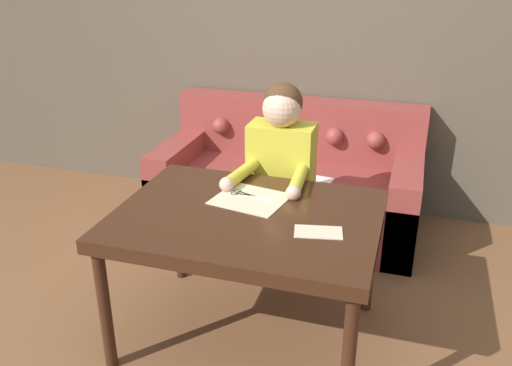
# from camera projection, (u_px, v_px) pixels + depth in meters

# --- Properties ---
(ground_plane) EXTENTS (16.00, 16.00, 0.00)m
(ground_plane) POSITION_uv_depth(u_px,v_px,m) (222.00, 333.00, 2.94)
(ground_plane) COLOR brown
(wall_back) EXTENTS (8.00, 0.06, 2.60)m
(wall_back) POSITION_uv_depth(u_px,v_px,m) (303.00, 39.00, 4.03)
(wall_back) COLOR brown
(wall_back) RESTS_ON ground_plane
(dining_table) EXTENTS (1.28, 0.97, 0.74)m
(dining_table) POSITION_uv_depth(u_px,v_px,m) (247.00, 226.00, 2.67)
(dining_table) COLOR #381E11
(dining_table) RESTS_ON ground_plane
(couch) EXTENTS (1.87, 0.91, 0.89)m
(couch) POSITION_uv_depth(u_px,v_px,m) (289.00, 185.00, 4.02)
(couch) COLOR brown
(couch) RESTS_ON ground_plane
(person) EXTENTS (0.44, 0.62, 1.23)m
(person) POSITION_uv_depth(u_px,v_px,m) (281.00, 181.00, 3.25)
(person) COLOR #33281E
(person) RESTS_ON ground_plane
(pattern_paper_main) EXTENTS (0.41, 0.37, 0.00)m
(pattern_paper_main) POSITION_uv_depth(u_px,v_px,m) (250.00, 199.00, 2.79)
(pattern_paper_main) COLOR beige
(pattern_paper_main) RESTS_ON dining_table
(pattern_paper_offcut) EXTENTS (0.24, 0.16, 0.00)m
(pattern_paper_offcut) POSITION_uv_depth(u_px,v_px,m) (318.00, 232.00, 2.46)
(pattern_paper_offcut) COLOR beige
(pattern_paper_offcut) RESTS_ON dining_table
(scissors) EXTENTS (0.25, 0.10, 0.01)m
(scissors) POSITION_uv_depth(u_px,v_px,m) (246.00, 194.00, 2.84)
(scissors) COLOR silver
(scissors) RESTS_ON dining_table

